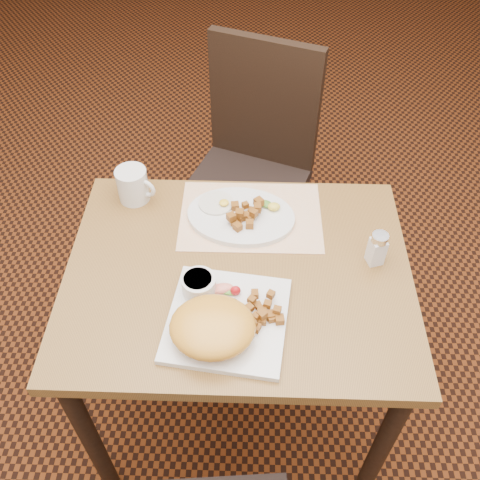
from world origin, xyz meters
The scene contains 15 objects.
ground centered at (0.00, 0.00, 0.00)m, with size 8.00×8.00×0.00m, color black.
table centered at (0.00, 0.00, 0.64)m, with size 0.90×0.70×0.75m.
chair_far centered at (0.03, 0.72, 0.54)m, with size 0.54×0.55×0.97m.
placemat centered at (0.03, 0.20, 0.75)m, with size 0.40×0.28×0.00m, color white.
plate_square centered at (-0.02, -0.16, 0.76)m, with size 0.28×0.28×0.02m, color silver.
plate_oval centered at (0.00, 0.19, 0.76)m, with size 0.30×0.23×0.02m, color silver, non-canonical shape.
hollandaise_mound centered at (-0.05, -0.21, 0.80)m, with size 0.20×0.18×0.07m.
ramekin centered at (-0.09, -0.08, 0.79)m, with size 0.08×0.08×0.05m.
garnish_sq centered at (-0.03, -0.08, 0.78)m, with size 0.08×0.04×0.03m.
fried_egg centered at (-0.07, 0.23, 0.77)m, with size 0.10×0.10×0.02m.
garnish_ov centered at (0.09, 0.22, 0.78)m, with size 0.06×0.05×0.02m.
salt_shaker centered at (0.36, 0.04, 0.80)m, with size 0.05×0.05×0.10m.
coffee_mug centered at (-0.31, 0.27, 0.80)m, with size 0.12×0.09×0.10m.
home_fries_sq centered at (0.06, -0.15, 0.78)m, with size 0.12×0.12×0.03m.
home_fries_ov centered at (0.01, 0.17, 0.79)m, with size 0.11×0.11×0.04m.
Camera 1 is at (0.03, -0.88, 1.82)m, focal length 40.00 mm.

